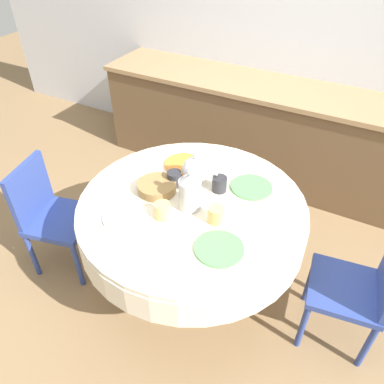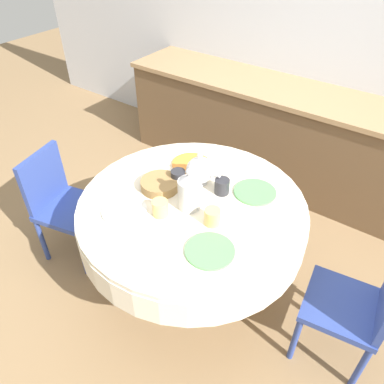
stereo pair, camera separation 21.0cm
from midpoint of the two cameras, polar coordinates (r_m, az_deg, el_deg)
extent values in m
plane|color=#8E704C|center=(2.72, 2.28, -14.32)|extent=(12.00, 12.00, 0.00)
cube|color=silver|center=(3.50, 21.80, 21.85)|extent=(7.00, 0.05, 2.60)
cube|color=brown|center=(3.53, 16.79, 7.34)|extent=(3.20, 0.60, 0.85)
cube|color=#A37F56|center=(3.33, 18.21, 13.86)|extent=(3.24, 0.64, 0.04)
cylinder|color=brown|center=(2.71, 2.29, -14.06)|extent=(0.44, 0.44, 0.04)
cylinder|color=brown|center=(2.49, 2.45, -10.10)|extent=(0.11, 0.11, 0.53)
cylinder|color=silver|center=(2.23, 2.70, -4.11)|extent=(1.33, 1.33, 0.18)
cylinder|color=silver|center=(2.16, 2.78, -2.08)|extent=(1.32, 1.32, 0.03)
cube|color=#2D428E|center=(2.32, 24.50, -15.59)|extent=(0.45, 0.45, 0.04)
cylinder|color=#2D428E|center=(2.38, 18.06, -20.66)|extent=(0.04, 0.04, 0.39)
cylinder|color=#2D428E|center=(2.59, 19.92, -14.38)|extent=(0.04, 0.04, 0.39)
cylinder|color=#2D428E|center=(2.42, 26.76, -22.96)|extent=(0.04, 0.04, 0.39)
cylinder|color=#2D428E|center=(2.63, 27.62, -16.53)|extent=(0.04, 0.04, 0.39)
cube|color=#2D428E|center=(2.76, -15.88, -2.64)|extent=(0.48, 0.48, 0.04)
cube|color=#2D428E|center=(2.73, -19.76, 1.85)|extent=(0.12, 0.38, 0.40)
cylinder|color=#2D428E|center=(2.92, -10.38, -4.63)|extent=(0.04, 0.04, 0.39)
cylinder|color=#2D428E|center=(2.73, -14.19, -9.29)|extent=(0.04, 0.04, 0.39)
cylinder|color=#2D428E|center=(3.09, -15.98, -2.80)|extent=(0.04, 0.04, 0.39)
cylinder|color=#2D428E|center=(2.91, -19.96, -7.01)|extent=(0.04, 0.04, 0.39)
cylinder|color=white|center=(2.10, -7.46, -2.97)|extent=(0.25, 0.25, 0.01)
cylinder|color=#DBB766|center=(2.04, -1.96, -2.58)|extent=(0.09, 0.09, 0.09)
cylinder|color=#5BA85B|center=(1.88, 5.98, -9.04)|extent=(0.25, 0.25, 0.01)
cylinder|color=#DBB766|center=(2.00, 6.12, -3.89)|extent=(0.09, 0.09, 0.09)
cylinder|color=orange|center=(2.45, 2.31, 4.22)|extent=(0.25, 0.25, 0.01)
cylinder|color=#28282D|center=(2.26, 0.53, 2.13)|extent=(0.09, 0.09, 0.09)
cylinder|color=#5BA85B|center=(2.26, 12.22, -0.10)|extent=(0.25, 0.25, 0.01)
cylinder|color=#28282D|center=(2.21, 7.31, 0.77)|extent=(0.09, 0.09, 0.09)
cylinder|color=#B2B2B7|center=(2.06, 2.47, -0.46)|extent=(0.13, 0.13, 0.18)
cone|color=#B2B2B7|center=(1.99, 2.56, 2.06)|extent=(0.11, 0.11, 0.04)
sphere|color=#B2B2B7|center=(1.97, 2.59, 3.00)|extent=(0.04, 0.04, 0.04)
cylinder|color=white|center=(2.30, 3.78, 1.45)|extent=(0.09, 0.09, 0.01)
sphere|color=white|center=(2.25, 3.87, 3.24)|extent=(0.16, 0.16, 0.16)
cylinder|color=white|center=(2.20, 6.00, 2.55)|extent=(0.10, 0.03, 0.06)
sphere|color=white|center=(2.19, 3.98, 5.38)|extent=(0.04, 0.04, 0.04)
cylinder|color=olive|center=(2.24, -2.25, 1.07)|extent=(0.23, 0.23, 0.06)
camera|label=1|loc=(0.10, -87.14, 2.30)|focal=35.00mm
camera|label=2|loc=(0.10, 92.86, -2.30)|focal=35.00mm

